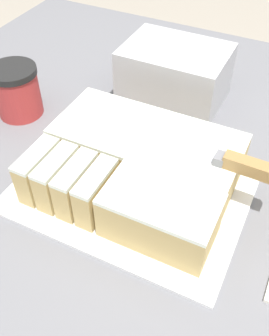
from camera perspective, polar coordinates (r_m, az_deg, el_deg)
The scene contains 6 objects.
countertop at distance 1.08m, azimuth 6.04°, elevation -16.89°, with size 1.40×1.10×0.88m.
cake_board at distance 0.69m, azimuth -0.00°, elevation -2.57°, with size 0.39×0.31×0.01m.
cake at distance 0.66m, azimuth 0.39°, elevation 0.05°, with size 0.32×0.24×0.08m.
knife at distance 0.61m, azimuth 13.35°, elevation 1.02°, with size 0.33×0.03×0.02m.
coffee_cup at distance 0.86m, azimuth -16.59°, elevation 10.77°, with size 0.10×0.10×0.11m.
storage_box at distance 0.87m, azimuth 5.80°, elevation 13.37°, with size 0.21×0.16×0.12m.
Camera 1 is at (0.13, -0.51, 1.39)m, focal length 42.00 mm.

